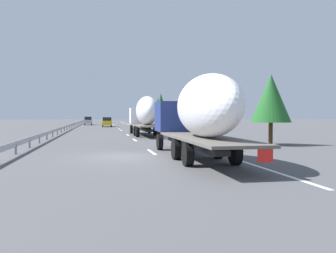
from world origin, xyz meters
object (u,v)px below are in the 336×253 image
car_yellow_coupe (107,122)px  truck_trailing (199,112)px  truck_lead (145,114)px  car_silver_hatch (88,121)px  road_sign (145,115)px

car_yellow_coupe → truck_trailing: bearing=-176.1°
truck_trailing → car_yellow_coupe: (51.51, 3.52, -1.46)m
truck_lead → car_yellow_coupe: size_ratio=3.09×
truck_lead → car_silver_hatch: (44.33, 7.43, -1.45)m
car_silver_hatch → road_sign: road_sign is taller
truck_trailing → car_yellow_coupe: truck_trailing is taller
truck_trailing → truck_lead: bearing=-0.0°
car_yellow_coupe → car_silver_hatch: bearing=15.5°
car_silver_hatch → road_sign: bearing=-151.2°
road_sign → truck_trailing: bearing=176.2°
car_yellow_coupe → road_sign: (-5.03, -6.62, 1.36)m
truck_lead → car_yellow_coupe: 30.46m
truck_lead → truck_trailing: size_ratio=0.95×
truck_trailing → road_sign: 46.59m
car_silver_hatch → truck_trailing: bearing=-173.5°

